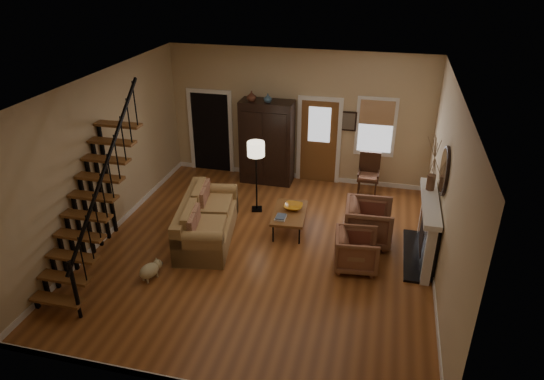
% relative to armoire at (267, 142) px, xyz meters
% --- Properties ---
extents(room, '(7.00, 7.33, 3.30)m').
position_rel_armoire_xyz_m(room, '(0.29, -1.39, 0.46)').
color(room, brown).
rests_on(room, ground).
extents(staircase, '(0.94, 2.80, 3.20)m').
position_rel_armoire_xyz_m(staircase, '(-2.08, -4.45, 0.55)').
color(staircase, brown).
rests_on(staircase, ground).
extents(fireplace, '(0.33, 1.95, 2.30)m').
position_rel_armoire_xyz_m(fireplace, '(3.83, -2.65, -0.31)').
color(fireplace, black).
rests_on(fireplace, ground).
extents(armoire, '(1.30, 0.60, 2.10)m').
position_rel_armoire_xyz_m(armoire, '(0.00, 0.00, 0.00)').
color(armoire, black).
rests_on(armoire, ground).
extents(vase_a, '(0.24, 0.24, 0.25)m').
position_rel_armoire_xyz_m(vase_a, '(-0.35, -0.10, 1.17)').
color(vase_a, '#4C2619').
rests_on(vase_a, armoire).
extents(vase_b, '(0.20, 0.20, 0.21)m').
position_rel_armoire_xyz_m(vase_b, '(0.05, -0.10, 1.16)').
color(vase_b, '#334C60').
rests_on(vase_b, armoire).
extents(sofa, '(1.37, 2.40, 0.84)m').
position_rel_armoire_xyz_m(sofa, '(-0.51, -2.95, -0.63)').
color(sofa, '#9F7B48').
rests_on(sofa, ground).
extents(coffee_table, '(0.76, 1.20, 0.44)m').
position_rel_armoire_xyz_m(coffee_table, '(1.06, -2.28, -0.83)').
color(coffee_table, brown).
rests_on(coffee_table, ground).
extents(bowl, '(0.39, 0.39, 0.10)m').
position_rel_armoire_xyz_m(bowl, '(1.11, -2.13, -0.56)').
color(bowl, orange).
rests_on(bowl, coffee_table).
extents(books, '(0.21, 0.29, 0.05)m').
position_rel_armoire_xyz_m(books, '(0.94, -2.58, -0.58)').
color(books, beige).
rests_on(books, coffee_table).
extents(armchair_left, '(0.88, 0.86, 0.73)m').
position_rel_armoire_xyz_m(armchair_left, '(2.54, -3.28, -0.69)').
color(armchair_left, brown).
rests_on(armchair_left, ground).
extents(armchair_right, '(0.99, 0.97, 0.86)m').
position_rel_armoire_xyz_m(armchair_right, '(2.70, -2.32, -0.62)').
color(armchair_right, brown).
rests_on(armchair_right, ground).
extents(floor_lamp, '(0.47, 0.47, 1.65)m').
position_rel_armoire_xyz_m(floor_lamp, '(0.16, -1.58, -0.22)').
color(floor_lamp, black).
rests_on(floor_lamp, ground).
extents(side_chair, '(0.54, 0.54, 1.02)m').
position_rel_armoire_xyz_m(side_chair, '(2.55, -0.20, -0.54)').
color(side_chair, '#3A2012').
rests_on(side_chair, ground).
extents(dog, '(0.41, 0.51, 0.32)m').
position_rel_armoire_xyz_m(dog, '(-1.04, -4.55, -0.89)').
color(dog, beige).
rests_on(dog, ground).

